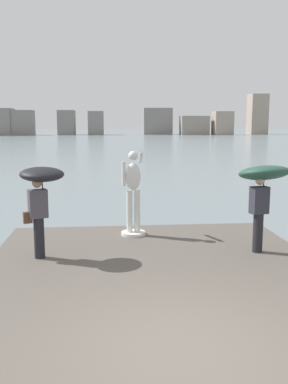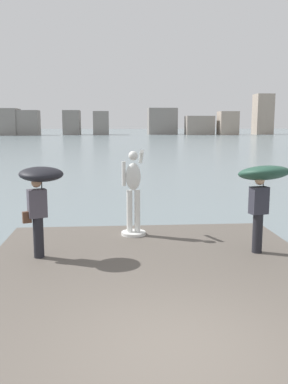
{
  "view_description": "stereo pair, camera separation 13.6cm",
  "coord_description": "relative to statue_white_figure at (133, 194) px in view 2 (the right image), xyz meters",
  "views": [
    {
      "loc": [
        -0.95,
        -4.99,
        3.26
      ],
      "look_at": [
        0.0,
        5.45,
        1.55
      ],
      "focal_mm": 39.72,
      "sensor_mm": 36.0,
      "label": 1
    },
    {
      "loc": [
        -0.81,
        -5.0,
        3.26
      ],
      "look_at": [
        0.0,
        5.45,
        1.55
      ],
      "focal_mm": 39.72,
      "sensor_mm": 36.0,
      "label": 2
    }
  ],
  "objects": [
    {
      "name": "statue_white_figure",
      "position": [
        0.0,
        0.0,
        0.0
      ],
      "size": [
        0.63,
        0.88,
        2.2
      ],
      "color": "silver",
      "rests_on": "pier"
    },
    {
      "name": "onlooker_right",
      "position": [
        2.75,
        -1.68,
        0.53
      ],
      "size": [
        1.35,
        1.38,
        2.03
      ],
      "color": "black",
      "rests_on": "pier"
    },
    {
      "name": "onlooker_left",
      "position": [
        -2.06,
        -1.66,
        0.46
      ],
      "size": [
        1.21,
        1.22,
        1.97
      ],
      "color": "black",
      "rests_on": "pier"
    },
    {
      "name": "ground_plane",
      "position": [
        0.26,
        34.34,
        -1.46
      ],
      "size": [
        400.0,
        400.0,
        0.0
      ],
      "primitive_type": "plane",
      "color": "slate"
    },
    {
      "name": "pier",
      "position": [
        0.26,
        -3.83,
        -1.26
      ],
      "size": [
        6.87,
        9.65,
        0.4
      ],
      "primitive_type": "cube",
      "color": "#564F47",
      "rests_on": "ground"
    },
    {
      "name": "distant_skyline",
      "position": [
        -2.42,
        110.08,
        2.57
      ],
      "size": [
        91.24,
        12.27,
        12.26
      ],
      "color": "#A89989",
      "rests_on": "ground"
    }
  ]
}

